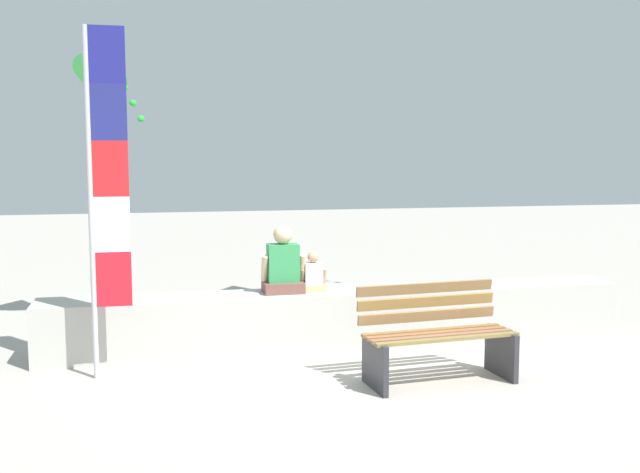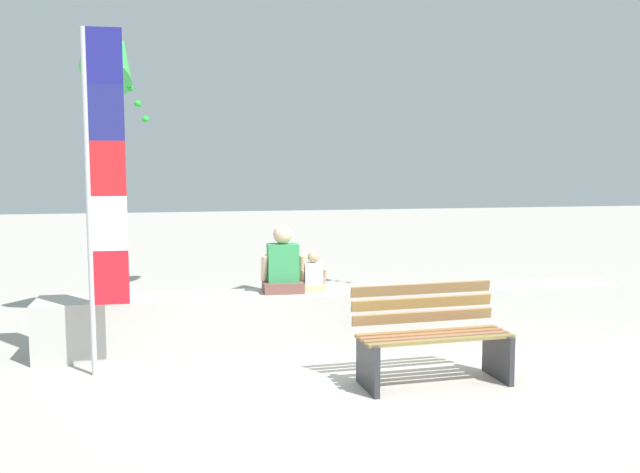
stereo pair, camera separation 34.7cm
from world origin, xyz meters
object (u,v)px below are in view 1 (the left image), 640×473
at_px(person_child, 313,276).
at_px(flag_banner, 103,183).
at_px(kite_green, 109,57).
at_px(park_bench, 436,338).
at_px(person_adult, 283,266).

bearing_deg(person_child, flag_banner, -162.08).
bearing_deg(flag_banner, person_child, 17.92).
relative_size(person_child, kite_green, 0.36).
bearing_deg(park_bench, flag_banner, 165.80).
bearing_deg(person_child, person_adult, -179.94).
bearing_deg(flag_banner, kite_green, 90.42).
relative_size(person_adult, flag_banner, 0.22).
xyz_separation_m(park_bench, person_child, (-0.86, 1.44, 0.38)).
height_order(person_adult, person_child, person_adult).
bearing_deg(park_bench, person_child, 120.83).
bearing_deg(person_adult, kite_green, 145.04).
bearing_deg(kite_green, person_adult, -34.96).
height_order(park_bench, person_adult, person_adult).
bearing_deg(park_bench, person_adult, 129.63).
distance_m(person_child, kite_green, 3.48).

